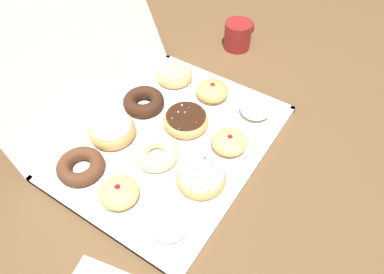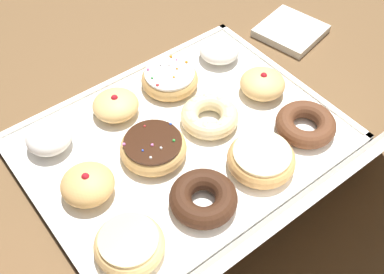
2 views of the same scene
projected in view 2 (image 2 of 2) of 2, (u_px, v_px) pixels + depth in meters
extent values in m
plane|color=brown|center=(182.00, 141.00, 0.90)|extent=(3.00, 3.00, 0.00)
cube|color=white|center=(182.00, 140.00, 0.90)|extent=(0.57, 0.44, 0.01)
cube|color=white|center=(122.00, 78.00, 1.01)|extent=(0.57, 0.01, 0.01)
cube|color=white|center=(260.00, 216.00, 0.79)|extent=(0.57, 0.01, 0.01)
cube|color=white|center=(288.00, 77.00, 1.01)|extent=(0.01, 0.44, 0.01)
cube|color=white|center=(47.00, 218.00, 0.79)|extent=(0.01, 0.44, 0.01)
cube|color=white|center=(324.00, 182.00, 0.60)|extent=(0.57, 0.16, 0.40)
ellipsoid|color=white|center=(219.00, 50.00, 1.03)|extent=(0.09, 0.09, 0.04)
torus|color=tan|center=(170.00, 79.00, 0.98)|extent=(0.12, 0.12, 0.03)
cylinder|color=white|center=(170.00, 74.00, 0.96)|extent=(0.10, 0.10, 0.01)
sphere|color=white|center=(160.00, 65.00, 0.98)|extent=(0.00, 0.00, 0.00)
sphere|color=green|center=(152.00, 78.00, 0.95)|extent=(0.00, 0.00, 0.00)
sphere|color=orange|center=(186.00, 62.00, 0.98)|extent=(0.01, 0.01, 0.01)
sphere|color=white|center=(168.00, 85.00, 0.94)|extent=(0.00, 0.00, 0.00)
sphere|color=orange|center=(171.00, 57.00, 0.99)|extent=(0.01, 0.01, 0.01)
sphere|color=orange|center=(174.00, 77.00, 0.95)|extent=(0.00, 0.00, 0.00)
sphere|color=white|center=(169.00, 65.00, 0.98)|extent=(0.00, 0.00, 0.00)
sphere|color=orange|center=(177.00, 69.00, 0.97)|extent=(0.00, 0.00, 0.00)
sphere|color=red|center=(157.00, 85.00, 0.94)|extent=(0.01, 0.01, 0.01)
sphere|color=pink|center=(148.00, 69.00, 0.97)|extent=(0.01, 0.01, 0.01)
sphere|color=pink|center=(176.00, 60.00, 0.99)|extent=(0.00, 0.00, 0.00)
ellipsoid|color=#E5B770|center=(116.00, 105.00, 0.92)|extent=(0.09, 0.09, 0.04)
sphere|color=#B21923|center=(115.00, 98.00, 0.91)|extent=(0.01, 0.01, 0.01)
ellipsoid|color=white|center=(49.00, 137.00, 0.87)|extent=(0.08, 0.08, 0.05)
ellipsoid|color=#E5B770|center=(263.00, 84.00, 0.96)|extent=(0.09, 0.09, 0.05)
sphere|color=#B21923|center=(264.00, 76.00, 0.94)|extent=(0.01, 0.01, 0.01)
torus|color=beige|center=(209.00, 116.00, 0.91)|extent=(0.11, 0.11, 0.03)
sphere|color=beige|center=(193.00, 121.00, 0.89)|extent=(0.02, 0.02, 0.02)
sphere|color=beige|center=(205.00, 127.00, 0.88)|extent=(0.02, 0.02, 0.02)
sphere|color=beige|center=(219.00, 126.00, 0.88)|extent=(0.02, 0.02, 0.02)
sphere|color=beige|center=(228.00, 118.00, 0.89)|extent=(0.02, 0.02, 0.02)
sphere|color=beige|center=(228.00, 108.00, 0.91)|extent=(0.02, 0.02, 0.02)
sphere|color=beige|center=(219.00, 100.00, 0.92)|extent=(0.02, 0.02, 0.02)
sphere|color=beige|center=(206.00, 98.00, 0.93)|extent=(0.02, 0.02, 0.02)
sphere|color=beige|center=(194.00, 103.00, 0.92)|extent=(0.02, 0.02, 0.02)
sphere|color=beige|center=(189.00, 112.00, 0.90)|extent=(0.02, 0.02, 0.02)
torus|color=tan|center=(152.00, 147.00, 0.86)|extent=(0.12, 0.12, 0.04)
cylinder|color=#381E11|center=(151.00, 141.00, 0.85)|extent=(0.10, 0.10, 0.01)
sphere|color=blue|center=(143.00, 150.00, 0.83)|extent=(0.00, 0.00, 0.00)
sphere|color=white|center=(161.00, 148.00, 0.83)|extent=(0.00, 0.00, 0.00)
sphere|color=green|center=(174.00, 141.00, 0.84)|extent=(0.01, 0.01, 0.01)
sphere|color=red|center=(145.00, 126.00, 0.86)|extent=(0.00, 0.00, 0.00)
sphere|color=pink|center=(152.00, 145.00, 0.83)|extent=(0.01, 0.01, 0.01)
sphere|color=blue|center=(171.00, 124.00, 0.87)|extent=(0.00, 0.00, 0.00)
sphere|color=pink|center=(124.00, 144.00, 0.83)|extent=(0.01, 0.01, 0.01)
sphere|color=white|center=(151.00, 158.00, 0.82)|extent=(0.01, 0.01, 0.01)
ellipsoid|color=tan|center=(87.00, 184.00, 0.80)|extent=(0.09, 0.09, 0.05)
sphere|color=#B21923|center=(85.00, 176.00, 0.78)|extent=(0.01, 0.01, 0.01)
torus|color=#59331E|center=(306.00, 124.00, 0.90)|extent=(0.11, 0.11, 0.03)
torus|color=tan|center=(261.00, 159.00, 0.84)|extent=(0.12, 0.12, 0.04)
cylinder|color=beige|center=(262.00, 153.00, 0.83)|extent=(0.10, 0.10, 0.01)
torus|color=#381E11|center=(203.00, 198.00, 0.79)|extent=(0.11, 0.11, 0.04)
torus|color=#E5B770|center=(129.00, 245.00, 0.73)|extent=(0.11, 0.11, 0.04)
cylinder|color=#EACC8C|center=(128.00, 239.00, 0.72)|extent=(0.09, 0.09, 0.01)
cube|color=white|center=(291.00, 31.00, 1.11)|extent=(0.16, 0.16, 0.02)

